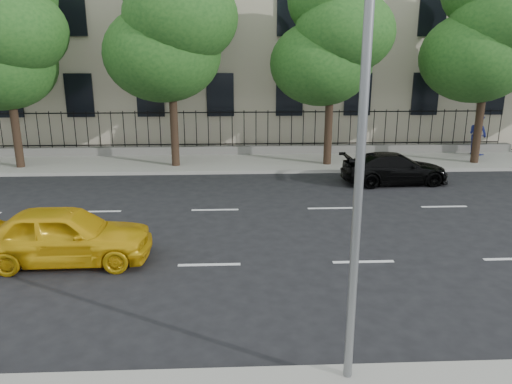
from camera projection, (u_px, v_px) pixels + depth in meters
ground at (204, 315)px, 10.39m from camera, size 120.00×120.00×0.00m
far_sidewalk at (220, 163)px, 23.79m from camera, size 60.00×4.00×0.15m
lane_markings at (213, 233)px, 14.94m from camera, size 49.60×4.62×0.01m
iron_fence at (221, 144)px, 25.27m from camera, size 30.00×0.50×2.20m
street_light at (357, 63)px, 7.36m from camera, size 0.25×3.32×8.05m
tree_b at (6, 36)px, 21.18m from camera, size 5.53×5.12×8.97m
tree_c at (171, 22)px, 21.33m from camera, size 5.89×5.50×9.80m
tree_d at (332, 36)px, 21.79m from camera, size 5.34×4.94×8.84m
tree_e at (490, 28)px, 22.00m from camera, size 5.71×5.31×9.46m
yellow_taxi at (65, 235)px, 12.76m from camera, size 4.40×1.81×1.49m
black_sedan at (395, 168)px, 20.30m from camera, size 4.43×2.04×1.26m
pedestrian_far at (478, 135)px, 24.98m from camera, size 1.01×1.15×2.00m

